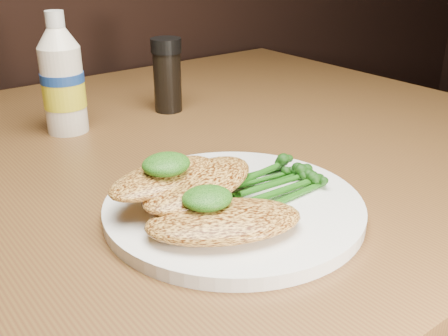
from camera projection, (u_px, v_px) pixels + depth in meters
plate at (234, 207)px, 0.51m from camera, size 0.25×0.25×0.01m
chicken_front at (224, 221)px, 0.45m from camera, size 0.15×0.12×0.02m
chicken_mid at (199, 183)px, 0.50m from camera, size 0.15×0.11×0.02m
chicken_back at (164, 177)px, 0.49m from camera, size 0.13×0.08×0.02m
pesto_front at (207, 198)px, 0.45m from camera, size 0.05×0.05×0.02m
pesto_back at (166, 164)px, 0.48m from camera, size 0.05×0.05×0.02m
broccolini_bundle at (268, 180)px, 0.53m from camera, size 0.13×0.10×0.02m
mayo_bottle at (62, 74)px, 0.69m from camera, size 0.06×0.06×0.16m
pepper_grinder at (167, 75)px, 0.78m from camera, size 0.05×0.05×0.11m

